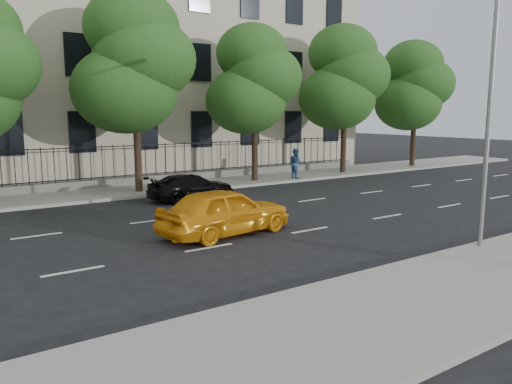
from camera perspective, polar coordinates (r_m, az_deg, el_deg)
ground at (r=15.74m, az=12.11°, el=-6.04°), size 120.00×120.00×0.00m
near_sidewalk at (r=13.42m, az=24.75°, el=-9.04°), size 60.00×4.00×0.15m
far_sidewalk at (r=27.08m, az=-9.88°, el=0.55°), size 60.00×4.00×0.15m
lane_markings at (r=19.20m, az=1.77°, el=-3.06°), size 49.60×4.62×0.01m
masonry_building at (r=35.47m, az=-16.63°, el=16.82°), size 34.60×12.11×18.50m
iron_fence at (r=28.55m, az=-11.34°, el=2.10°), size 30.00×0.50×2.20m
street_light at (r=16.14m, az=23.72°, el=12.23°), size 0.25×3.32×8.05m
tree_c at (r=25.54m, az=-13.79°, el=14.17°), size 5.89×5.50×9.80m
tree_d at (r=28.76m, az=-0.27°, el=12.69°), size 5.34×4.94×8.84m
tree_e at (r=33.22m, az=10.01°, el=12.71°), size 5.71×5.31×9.46m
tree_f at (r=38.41m, az=17.63°, el=11.45°), size 5.52×5.12×9.01m
yellow_taxi at (r=16.65m, az=-3.57°, el=-2.20°), size 4.89×2.46×1.60m
black_sedan at (r=23.38m, az=-7.37°, el=0.58°), size 4.28×1.93×1.22m
pedestrian_far at (r=29.71m, az=4.57°, el=3.28°), size 0.74×0.91×1.77m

